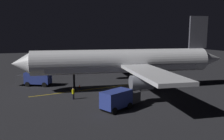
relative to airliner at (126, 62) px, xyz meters
name	(u,v)px	position (x,y,z in m)	size (l,w,h in m)	color
ground_plane	(122,89)	(0.08, 0.61, -4.92)	(180.00, 180.00, 0.20)	#232327
apron_guide_stripe	(99,88)	(1.66, 4.61, -4.81)	(0.24, 24.43, 0.01)	gold
airliner	(126,62)	(0.00, 0.00, 0.00)	(35.47, 38.73, 13.04)	white
baggage_truck	(35,79)	(8.01, 15.31, -3.50)	(4.86, 6.73, 2.55)	navy
catering_truck	(119,99)	(-10.49, 5.43, -3.51)	(4.46, 6.23, 2.58)	navy
ground_crew_worker	(73,94)	(-3.83, 10.26, -3.93)	(0.40, 0.40, 1.74)	black
traffic_cone_near_left	(79,86)	(3.53, 7.74, -4.57)	(0.50, 0.50, 0.55)	#EA590F
traffic_cone_near_right	(125,96)	(-5.87, 2.62, -4.57)	(0.50, 0.50, 0.55)	#EA590F
traffic_cone_under_wing	(118,96)	(-5.18, 3.48, -4.57)	(0.50, 0.50, 0.55)	#EA590F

